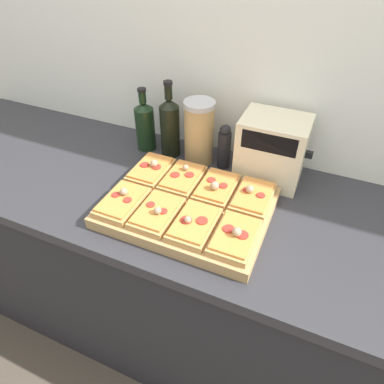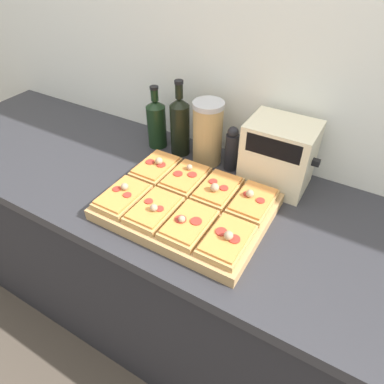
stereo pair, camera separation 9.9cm
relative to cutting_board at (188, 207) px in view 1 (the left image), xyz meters
The scene contains 16 objects.
wall_back 0.55m from the cutting_board, 80.04° to the left, with size 6.00×0.06×2.50m.
kitchen_counter 0.47m from the cutting_board, 44.46° to the left, with size 2.63×0.67×0.89m.
cutting_board is the anchor object (origin of this frame).
pizza_slice_back_left 0.21m from the cutting_board, 153.19° to the left, with size 0.11×0.17×0.05m.
pizza_slice_back_midleft 0.12m from the cutting_board, 123.40° to the left, with size 0.11×0.17×0.05m.
pizza_slice_back_midright 0.11m from the cutting_board, 56.12° to the left, with size 0.11×0.17×0.06m.
pizza_slice_back_right 0.21m from the cutting_board, 26.78° to the left, with size 0.11×0.17×0.05m.
pizza_slice_front_left 0.21m from the cutting_board, 153.39° to the right, with size 0.11×0.17×0.05m.
pizza_slice_front_midleft 0.12m from the cutting_board, 123.28° to the right, with size 0.11×0.17×0.05m.
pizza_slice_front_midright 0.12m from the cutting_board, 56.68° to the right, with size 0.11×0.17×0.05m.
pizza_slice_front_right 0.21m from the cutting_board, 26.76° to the right, with size 0.11×0.17×0.05m.
olive_oil_bottle 0.43m from the cutting_board, 137.56° to the left, with size 0.08×0.08×0.25m.
wine_bottle 0.36m from the cutting_board, 125.37° to the left, with size 0.07×0.07×0.29m.
grain_jar_tall 0.31m from the cutting_board, 106.28° to the left, with size 0.11×0.11×0.24m.
pepper_mill 0.29m from the cutting_board, 86.66° to the left, with size 0.05×0.05×0.17m.
toaster_oven 0.35m from the cutting_board, 56.59° to the left, with size 0.25×0.17×0.23m.
Camera 1 is at (0.26, -0.49, 1.64)m, focal length 32.00 mm.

